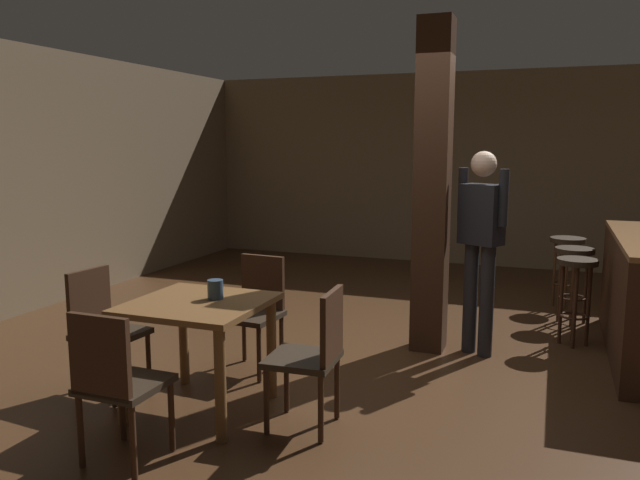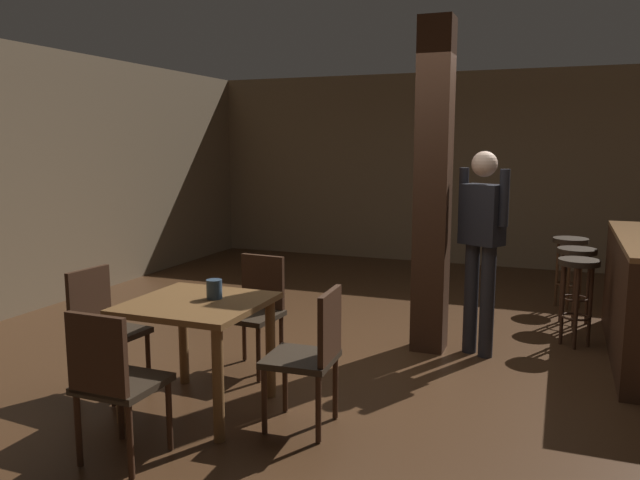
# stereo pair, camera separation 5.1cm
# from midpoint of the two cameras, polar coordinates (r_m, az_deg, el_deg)

# --- Properties ---
(ground_plane) EXTENTS (10.80, 10.80, 0.00)m
(ground_plane) POSITION_cam_midpoint_polar(r_m,az_deg,el_deg) (5.30, 5.86, -10.86)
(ground_plane) COLOR #422816
(wall_back) EXTENTS (8.00, 0.10, 2.80)m
(wall_back) POSITION_cam_midpoint_polar(r_m,az_deg,el_deg) (9.42, 13.05, 6.31)
(wall_back) COLOR #756047
(wall_back) RESTS_ON ground_plane
(wall_left) EXTENTS (0.10, 9.00, 2.80)m
(wall_left) POSITION_cam_midpoint_polar(r_m,az_deg,el_deg) (7.14, -26.83, 4.83)
(wall_left) COLOR #756047
(wall_left) RESTS_ON ground_plane
(pillar) EXTENTS (0.28, 0.28, 2.80)m
(pillar) POSITION_cam_midpoint_polar(r_m,az_deg,el_deg) (5.36, 9.96, 4.62)
(pillar) COLOR #382114
(pillar) RESTS_ON ground_plane
(dining_table) EXTENTS (0.86, 0.86, 0.75)m
(dining_table) POSITION_cam_midpoint_polar(r_m,az_deg,el_deg) (4.25, -11.35, -7.34)
(dining_table) COLOR brown
(dining_table) RESTS_ON ground_plane
(chair_south) EXTENTS (0.42, 0.42, 0.89)m
(chair_south) POSITION_cam_midpoint_polar(r_m,az_deg,el_deg) (3.67, -18.56, -12.01)
(chair_south) COLOR #2D2319
(chair_south) RESTS_ON ground_plane
(chair_west) EXTENTS (0.46, 0.46, 0.89)m
(chair_west) POSITION_cam_midpoint_polar(r_m,az_deg,el_deg) (4.73, -19.55, -7.33)
(chair_west) COLOR #2D2319
(chair_west) RESTS_ON ground_plane
(chair_east) EXTENTS (0.44, 0.44, 0.89)m
(chair_east) POSITION_cam_midpoint_polar(r_m,az_deg,el_deg) (3.93, -0.92, -10.15)
(chair_east) COLOR #2D2319
(chair_east) RESTS_ON ground_plane
(chair_north) EXTENTS (0.45, 0.45, 0.89)m
(chair_north) POSITION_cam_midpoint_polar(r_m,az_deg,el_deg) (4.97, -6.19, -6.08)
(chair_north) COLOR #2D2319
(chair_north) RESTS_ON ground_plane
(napkin_cup) EXTENTS (0.11, 0.11, 0.13)m
(napkin_cup) POSITION_cam_midpoint_polar(r_m,az_deg,el_deg) (4.24, -9.88, -4.47)
(napkin_cup) COLOR #33475B
(napkin_cup) RESTS_ON dining_table
(standing_person) EXTENTS (0.45, 0.33, 1.72)m
(standing_person) POSITION_cam_midpoint_polar(r_m,az_deg,el_deg) (5.35, 14.23, 0.18)
(standing_person) COLOR black
(standing_person) RESTS_ON ground_plane
(bar_counter) EXTENTS (0.56, 2.17, 1.02)m
(bar_counter) POSITION_cam_midpoint_polar(r_m,az_deg,el_deg) (5.85, 26.66, -4.55)
(bar_counter) COLOR brown
(bar_counter) RESTS_ON ground_plane
(bar_stool_near) EXTENTS (0.35, 0.35, 0.78)m
(bar_stool_near) POSITION_cam_midpoint_polar(r_m,az_deg,el_deg) (5.93, 22.16, -3.48)
(bar_stool_near) COLOR #2D2319
(bar_stool_near) RESTS_ON ground_plane
(bar_stool_mid) EXTENTS (0.37, 0.37, 0.76)m
(bar_stool_mid) POSITION_cam_midpoint_polar(r_m,az_deg,el_deg) (6.67, 22.00, -2.22)
(bar_stool_mid) COLOR #2D2319
(bar_stool_mid) RESTS_ON ground_plane
(bar_stool_far) EXTENTS (0.37, 0.37, 0.77)m
(bar_stool_far) POSITION_cam_midpoint_polar(r_m,az_deg,el_deg) (7.29, 21.48, -1.25)
(bar_stool_far) COLOR #2D2319
(bar_stool_far) RESTS_ON ground_plane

